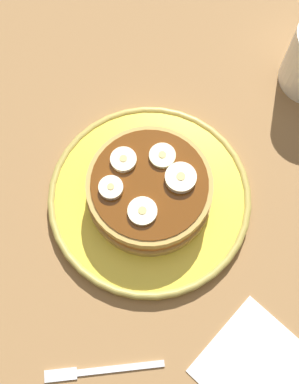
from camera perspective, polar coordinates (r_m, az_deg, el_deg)
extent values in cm
cube|color=olive|center=(61.71, 0.00, -1.37)|extent=(140.00, 140.00, 3.00)
cylinder|color=yellow|center=(59.67, 0.00, -0.71)|extent=(24.21, 24.21, 1.32)
torus|color=#A49342|center=(59.24, 0.00, -0.56)|extent=(24.41, 24.41, 0.92)
cylinder|color=#BD9444|center=(58.39, -0.29, -0.22)|extent=(14.73, 14.73, 1.44)
cylinder|color=#AD6024|center=(56.95, -0.06, 0.04)|extent=(14.10, 14.10, 1.44)
cylinder|color=tan|center=(55.69, -0.49, 0.77)|extent=(14.34, 14.34, 1.44)
cylinder|color=#592B0A|center=(54.92, 0.00, 1.03)|extent=(13.21, 13.21, 0.16)
cylinder|color=#F0EEB2|center=(55.95, 1.48, 4.18)|extent=(3.01, 3.01, 0.63)
cylinder|color=tan|center=(55.63, 1.49, 4.33)|extent=(0.84, 0.84, 0.08)
cylinder|color=#F9EEBF|center=(53.56, -0.82, -2.25)|extent=(3.24, 3.24, 0.68)
cylinder|color=tan|center=(53.20, -0.83, -2.13)|extent=(0.91, 0.91, 0.08)
cylinder|color=#FDF2C5|center=(54.82, 3.60, 1.62)|extent=(3.52, 3.52, 0.96)
cylinder|color=tan|center=(54.34, 3.63, 1.83)|extent=(0.99, 0.99, 0.08)
cylinder|color=#F6E5B8|center=(55.74, -3.01, 3.72)|extent=(2.98, 2.98, 0.76)
cylinder|color=tan|center=(55.36, -3.03, 3.89)|extent=(0.83, 0.83, 0.08)
cylinder|color=#F1E3C0|center=(54.52, -4.46, 0.47)|extent=(2.73, 2.73, 0.84)
cylinder|color=tan|center=(54.10, -4.49, 0.64)|extent=(0.76, 0.76, 0.08)
cube|color=white|center=(58.04, 12.32, -19.20)|extent=(12.67, 12.67, 0.30)
cube|color=silver|center=(56.83, -3.33, -19.57)|extent=(8.47, 5.56, 0.50)
cube|color=silver|center=(57.55, -10.20, -20.00)|extent=(3.64, 2.90, 0.50)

